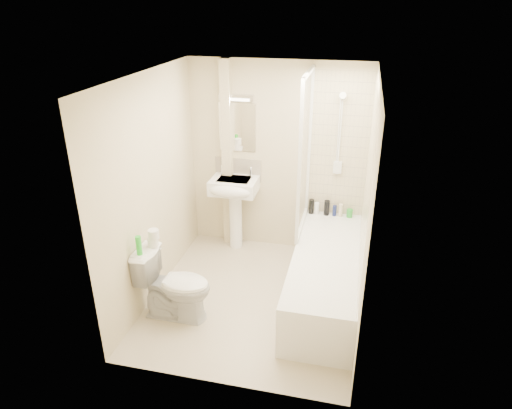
# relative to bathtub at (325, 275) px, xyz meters

# --- Properties ---
(floor) EXTENTS (2.50, 2.50, 0.00)m
(floor) POSITION_rel_bathtub_xyz_m (-0.75, -0.20, -0.29)
(floor) COLOR beige
(floor) RESTS_ON ground
(wall_back) EXTENTS (2.20, 0.02, 2.40)m
(wall_back) POSITION_rel_bathtub_xyz_m (-0.75, 1.05, 0.91)
(wall_back) COLOR beige
(wall_back) RESTS_ON ground
(wall_left) EXTENTS (0.02, 2.50, 2.40)m
(wall_left) POSITION_rel_bathtub_xyz_m (-1.85, -0.20, 0.91)
(wall_left) COLOR beige
(wall_left) RESTS_ON ground
(wall_right) EXTENTS (0.02, 2.50, 2.40)m
(wall_right) POSITION_rel_bathtub_xyz_m (0.35, -0.20, 0.91)
(wall_right) COLOR beige
(wall_right) RESTS_ON ground
(ceiling) EXTENTS (2.20, 2.50, 0.02)m
(ceiling) POSITION_rel_bathtub_xyz_m (-0.75, -0.20, 2.11)
(ceiling) COLOR white
(ceiling) RESTS_ON wall_back
(tile_back) EXTENTS (0.70, 0.01, 1.75)m
(tile_back) POSITION_rel_bathtub_xyz_m (0.00, 1.04, 1.14)
(tile_back) COLOR beige
(tile_back) RESTS_ON wall_back
(tile_right) EXTENTS (0.01, 2.10, 1.75)m
(tile_right) POSITION_rel_bathtub_xyz_m (0.34, 0.00, 1.14)
(tile_right) COLOR beige
(tile_right) RESTS_ON wall_right
(pipe_boxing) EXTENTS (0.12, 0.12, 2.40)m
(pipe_boxing) POSITION_rel_bathtub_xyz_m (-1.37, 0.99, 0.91)
(pipe_boxing) COLOR beige
(pipe_boxing) RESTS_ON ground
(splashback) EXTENTS (0.60, 0.02, 0.30)m
(splashback) POSITION_rel_bathtub_xyz_m (-1.25, 1.04, 0.74)
(splashback) COLOR beige
(splashback) RESTS_ON wall_back
(mirror) EXTENTS (0.46, 0.01, 0.60)m
(mirror) POSITION_rel_bathtub_xyz_m (-1.25, 1.04, 1.29)
(mirror) COLOR white
(mirror) RESTS_ON wall_back
(strip_light) EXTENTS (0.42, 0.07, 0.07)m
(strip_light) POSITION_rel_bathtub_xyz_m (-1.25, 1.02, 1.66)
(strip_light) COLOR silver
(strip_light) RESTS_ON wall_back
(bathtub) EXTENTS (0.70, 2.10, 0.55)m
(bathtub) POSITION_rel_bathtub_xyz_m (0.00, 0.00, 0.00)
(bathtub) COLOR white
(bathtub) RESTS_ON ground
(shower_screen) EXTENTS (0.04, 0.92, 1.80)m
(shower_screen) POSITION_rel_bathtub_xyz_m (-0.35, 0.60, 1.16)
(shower_screen) COLOR white
(shower_screen) RESTS_ON bathtub
(shower_fixture) EXTENTS (0.10, 0.16, 0.99)m
(shower_fixture) POSITION_rel_bathtub_xyz_m (-0.00, 0.99, 1.26)
(shower_fixture) COLOR white
(shower_fixture) RESTS_ON wall_back
(pedestal_sink) EXTENTS (0.58, 0.51, 1.11)m
(pedestal_sink) POSITION_rel_bathtub_xyz_m (-1.25, 0.81, 0.49)
(pedestal_sink) COLOR white
(pedestal_sink) RESTS_ON ground
(bottle_black_a) EXTENTS (0.06, 0.06, 0.19)m
(bottle_black_a) POSITION_rel_bathtub_xyz_m (-0.28, 0.96, 0.36)
(bottle_black_a) COLOR black
(bottle_black_a) RESTS_ON bathtub
(bottle_white_a) EXTENTS (0.06, 0.06, 0.15)m
(bottle_white_a) POSITION_rel_bathtub_xyz_m (-0.21, 0.96, 0.34)
(bottle_white_a) COLOR white
(bottle_white_a) RESTS_ON bathtub
(bottle_black_b) EXTENTS (0.07, 0.07, 0.19)m
(bottle_black_b) POSITION_rel_bathtub_xyz_m (-0.09, 0.96, 0.36)
(bottle_black_b) COLOR black
(bottle_black_b) RESTS_ON bathtub
(bottle_blue) EXTENTS (0.05, 0.05, 0.14)m
(bottle_blue) POSITION_rel_bathtub_xyz_m (0.01, 0.96, 0.33)
(bottle_blue) COLOR navy
(bottle_blue) RESTS_ON bathtub
(bottle_cream) EXTENTS (0.05, 0.05, 0.16)m
(bottle_cream) POSITION_rel_bathtub_xyz_m (0.08, 0.96, 0.34)
(bottle_cream) COLOR beige
(bottle_cream) RESTS_ON bathtub
(bottle_green) EXTENTS (0.07, 0.07, 0.10)m
(bottle_green) POSITION_rel_bathtub_xyz_m (0.19, 0.96, 0.31)
(bottle_green) COLOR green
(bottle_green) RESTS_ON bathtub
(toilet) EXTENTS (0.43, 0.75, 0.76)m
(toilet) POSITION_rel_bathtub_xyz_m (-1.47, -0.66, 0.09)
(toilet) COLOR white
(toilet) RESTS_ON ground
(toilet_roll_lower) EXTENTS (0.11, 0.11, 0.09)m
(toilet_roll_lower) POSITION_rel_bathtub_xyz_m (-1.70, -0.58, 0.51)
(toilet_roll_lower) COLOR white
(toilet_roll_lower) RESTS_ON toilet
(toilet_roll_upper) EXTENTS (0.11, 0.11, 0.09)m
(toilet_roll_upper) POSITION_rel_bathtub_xyz_m (-1.68, -0.58, 0.61)
(toilet_roll_upper) COLOR white
(toilet_roll_upper) RESTS_ON toilet_roll_lower
(green_bottle) EXTENTS (0.06, 0.06, 0.20)m
(green_bottle) POSITION_rel_bathtub_xyz_m (-1.76, -0.76, 0.57)
(green_bottle) COLOR green
(green_bottle) RESTS_ON toilet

